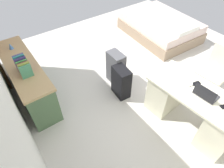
{
  "coord_description": "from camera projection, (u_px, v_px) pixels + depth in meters",
  "views": [
    {
      "loc": [
        -2.08,
        2.26,
        2.78
      ],
      "look_at": [
        -0.3,
        0.99,
        0.6
      ],
      "focal_mm": 31.16,
      "sensor_mm": 36.0,
      "label": 1
    }
  ],
  "objects": [
    {
      "name": "ground_plane",
      "position": [
        142.0,
        77.0,
        4.09
      ],
      "size": [
        5.83,
        5.83,
        0.0
      ],
      "primitive_type": "plane",
      "color": "beige"
    },
    {
      "name": "suitcase_spare_grey",
      "position": [
        116.0,
        68.0,
        3.77
      ],
      "size": [
        0.36,
        0.22,
        0.67
      ],
      "primitive_type": "cube",
      "rotation": [
        0.0,
        0.0,
        -0.0
      ],
      "color": "#4C4C51",
      "rests_on": "ground_plane"
    },
    {
      "name": "desk",
      "position": [
        192.0,
        108.0,
        3.03
      ],
      "size": [
        1.49,
        0.78,
        0.73
      ],
      "color": "beige",
      "rests_on": "ground_plane"
    },
    {
      "name": "suitcase_black",
      "position": [
        121.0,
        82.0,
        3.55
      ],
      "size": [
        0.38,
        0.25,
        0.61
      ],
      "primitive_type": "cube",
      "rotation": [
        0.0,
        0.0,
        -0.09
      ],
      "color": "black",
      "rests_on": "ground_plane"
    },
    {
      "name": "bed",
      "position": [
        160.0,
        27.0,
        5.1
      ],
      "size": [
        1.97,
        1.49,
        0.58
      ],
      "color": "gray",
      "rests_on": "ground_plane"
    },
    {
      "name": "cell_phone_by_mouse",
      "position": [
        196.0,
        83.0,
        2.91
      ],
      "size": [
        0.09,
        0.15,
        0.01
      ],
      "primitive_type": "cube",
      "rotation": [
        0.0,
        0.0,
        -0.22
      ],
      "color": "black",
      "rests_on": "desk"
    },
    {
      "name": "office_chair",
      "position": [
        213.0,
        74.0,
        3.52
      ],
      "size": [
        0.52,
        0.52,
        0.94
      ],
      "color": "black",
      "rests_on": "ground_plane"
    },
    {
      "name": "laptop",
      "position": [
        206.0,
        94.0,
        2.7
      ],
      "size": [
        0.33,
        0.25,
        0.21
      ],
      "color": "#333338",
      "rests_on": "desk"
    },
    {
      "name": "book_row",
      "position": [
        23.0,
        66.0,
        2.98
      ],
      "size": [
        0.35,
        0.17,
        0.24
      ],
      "color": "#49936C",
      "rests_on": "credenza"
    },
    {
      "name": "computer_mouse",
      "position": [
        190.0,
        84.0,
        2.88
      ],
      "size": [
        0.07,
        0.1,
        0.03
      ],
      "primitive_type": "ellipsoid",
      "rotation": [
        0.0,
        0.0,
        0.09
      ],
      "color": "white",
      "rests_on": "desk"
    },
    {
      "name": "credenza",
      "position": [
        27.0,
        80.0,
        3.48
      ],
      "size": [
        1.8,
        0.48,
        0.76
      ],
      "color": "#4C6B47",
      "rests_on": "ground_plane"
    },
    {
      "name": "figurine_small",
      "position": [
        10.0,
        46.0,
        3.47
      ],
      "size": [
        0.08,
        0.08,
        0.11
      ],
      "primitive_type": "cone",
      "color": "#4C7FBF",
      "rests_on": "credenza"
    }
  ]
}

